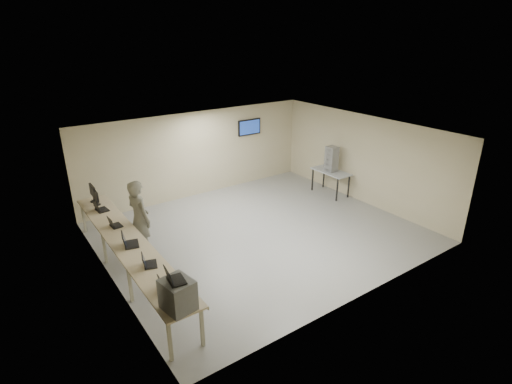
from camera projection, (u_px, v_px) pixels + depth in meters
room at (260, 184)px, 10.52m from camera, size 8.01×7.01×2.81m
workbench at (128, 244)px, 8.76m from camera, size 0.76×6.00×0.90m
equipment_box at (178, 295)px, 6.52m from camera, size 0.53×0.58×0.54m
laptop_on_box at (173, 278)px, 6.36m from camera, size 0.32×0.38×0.27m
laptop_0 at (165, 286)px, 7.09m from camera, size 0.30×0.35×0.26m
laptop_1 at (148, 263)px, 7.79m from camera, size 0.37×0.40×0.26m
laptop_2 at (128, 242)px, 8.51m from camera, size 0.42×0.46×0.31m
laptop_3 at (114, 224)px, 9.34m from camera, size 0.28×0.33×0.25m
laptop_4 at (100, 208)px, 10.16m from camera, size 0.33×0.39×0.29m
monitor_near at (96, 196)px, 10.44m from camera, size 0.18×0.41×0.41m
monitor_far at (93, 192)px, 10.64m from camera, size 0.21×0.47×0.46m
soldier at (140, 219)px, 9.55m from camera, size 0.61×0.80×1.97m
side_table at (331, 173)px, 13.35m from camera, size 0.64×1.36×0.82m
storage_bins at (332, 159)px, 13.15m from camera, size 0.32×0.36×0.84m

